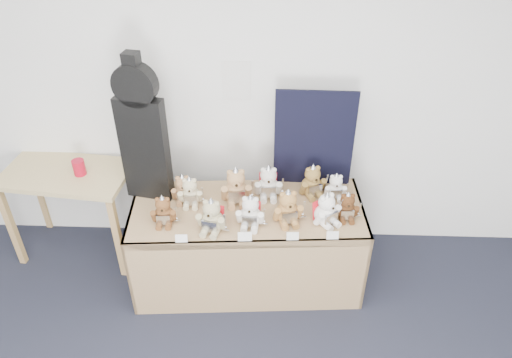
{
  "coord_description": "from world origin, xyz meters",
  "views": [
    {
      "loc": [
        0.42,
        -0.86,
        3.0
      ],
      "look_at": [
        0.32,
        1.85,
        1.05
      ],
      "focal_mm": 35.0,
      "sensor_mm": 36.0,
      "label": 1
    }
  ],
  "objects_px": {
    "teddy_front_centre": "(250,212)",
    "teddy_front_far_right": "(327,210)",
    "display_table": "(247,231)",
    "side_table": "(69,185)",
    "red_cup": "(79,167)",
    "teddy_front_right": "(288,208)",
    "teddy_back_centre_left": "(236,187)",
    "teddy_back_far_left": "(183,189)",
    "teddy_back_left": "(190,192)",
    "teddy_back_right": "(312,182)",
    "teddy_front_end": "(347,207)",
    "teddy_front_far_left": "(164,211)",
    "teddy_front_left": "(212,217)",
    "teddy_back_centre_right": "(268,183)",
    "teddy_back_end": "(335,187)",
    "guitar_case": "(142,132)"
  },
  "relations": [
    {
      "from": "display_table",
      "to": "side_table",
      "type": "xyz_separation_m",
      "value": [
        -1.42,
        0.35,
        0.12
      ]
    },
    {
      "from": "teddy_front_centre",
      "to": "teddy_front_far_right",
      "type": "distance_m",
      "value": 0.53
    },
    {
      "from": "teddy_front_centre",
      "to": "teddy_front_end",
      "type": "bearing_deg",
      "value": 12.93
    },
    {
      "from": "red_cup",
      "to": "teddy_back_far_left",
      "type": "xyz_separation_m",
      "value": [
        0.81,
        -0.16,
        -0.06
      ]
    },
    {
      "from": "display_table",
      "to": "teddy_back_centre_right",
      "type": "xyz_separation_m",
      "value": [
        0.15,
        0.23,
        0.27
      ]
    },
    {
      "from": "display_table",
      "to": "teddy_front_centre",
      "type": "height_order",
      "value": "teddy_front_centre"
    },
    {
      "from": "display_table",
      "to": "guitar_case",
      "type": "xyz_separation_m",
      "value": [
        -0.73,
        0.21,
        0.7
      ]
    },
    {
      "from": "teddy_front_left",
      "to": "teddy_back_right",
      "type": "bearing_deg",
      "value": 43.18
    },
    {
      "from": "teddy_back_left",
      "to": "teddy_back_right",
      "type": "height_order",
      "value": "teddy_back_right"
    },
    {
      "from": "display_table",
      "to": "teddy_back_centre_left",
      "type": "bearing_deg",
      "value": 114.56
    },
    {
      "from": "teddy_back_right",
      "to": "teddy_back_left",
      "type": "bearing_deg",
      "value": 168.59
    },
    {
      "from": "display_table",
      "to": "teddy_front_right",
      "type": "xyz_separation_m",
      "value": [
        0.29,
        -0.05,
        0.27
      ]
    },
    {
      "from": "side_table",
      "to": "teddy_front_end",
      "type": "distance_m",
      "value": 2.15
    },
    {
      "from": "teddy_front_end",
      "to": "teddy_back_end",
      "type": "bearing_deg",
      "value": 101.51
    },
    {
      "from": "teddy_front_left",
      "to": "teddy_back_left",
      "type": "distance_m",
      "value": 0.34
    },
    {
      "from": "teddy_back_centre_right",
      "to": "teddy_back_end",
      "type": "bearing_deg",
      "value": -2.39
    },
    {
      "from": "guitar_case",
      "to": "display_table",
      "type": "bearing_deg",
      "value": -5.2
    },
    {
      "from": "red_cup",
      "to": "teddy_front_end",
      "type": "xyz_separation_m",
      "value": [
        1.99,
        -0.32,
        -0.06
      ]
    },
    {
      "from": "teddy_front_far_left",
      "to": "teddy_front_centre",
      "type": "relative_size",
      "value": 0.91
    },
    {
      "from": "teddy_front_end",
      "to": "teddy_back_centre_left",
      "type": "xyz_separation_m",
      "value": [
        -0.79,
        0.16,
        0.03
      ]
    },
    {
      "from": "teddy_front_right",
      "to": "teddy_back_end",
      "type": "relative_size",
      "value": 1.28
    },
    {
      "from": "side_table",
      "to": "teddy_front_centre",
      "type": "distance_m",
      "value": 1.52
    },
    {
      "from": "teddy_front_far_left",
      "to": "teddy_front_right",
      "type": "bearing_deg",
      "value": -0.73
    },
    {
      "from": "display_table",
      "to": "teddy_back_far_left",
      "type": "bearing_deg",
      "value": 157.47
    },
    {
      "from": "teddy_back_end",
      "to": "teddy_back_far_left",
      "type": "relative_size",
      "value": 0.93
    },
    {
      "from": "teddy_back_left",
      "to": "teddy_back_centre_right",
      "type": "height_order",
      "value": "teddy_back_centre_right"
    },
    {
      "from": "teddy_back_right",
      "to": "teddy_back_end",
      "type": "xyz_separation_m",
      "value": [
        0.17,
        -0.03,
        -0.02
      ]
    },
    {
      "from": "teddy_front_far_right",
      "to": "teddy_back_centre_left",
      "type": "relative_size",
      "value": 0.87
    },
    {
      "from": "display_table",
      "to": "teddy_front_right",
      "type": "bearing_deg",
      "value": -14.15
    },
    {
      "from": "teddy_front_far_left",
      "to": "teddy_back_centre_right",
      "type": "bearing_deg",
      "value": 21.04
    },
    {
      "from": "teddy_front_right",
      "to": "teddy_back_right",
      "type": "distance_m",
      "value": 0.37
    },
    {
      "from": "teddy_front_centre",
      "to": "teddy_back_left",
      "type": "bearing_deg",
      "value": 158.13
    },
    {
      "from": "display_table",
      "to": "teddy_back_left",
      "type": "distance_m",
      "value": 0.5
    },
    {
      "from": "teddy_front_far_right",
      "to": "teddy_back_centre_right",
      "type": "relative_size",
      "value": 0.96
    },
    {
      "from": "red_cup",
      "to": "teddy_back_left",
      "type": "bearing_deg",
      "value": -13.25
    },
    {
      "from": "teddy_front_far_right",
      "to": "teddy_front_centre",
      "type": "bearing_deg",
      "value": 148.56
    },
    {
      "from": "teddy_front_far_right",
      "to": "teddy_back_right",
      "type": "bearing_deg",
      "value": 67.42
    },
    {
      "from": "teddy_front_centre",
      "to": "teddy_back_far_left",
      "type": "bearing_deg",
      "value": 156.98
    },
    {
      "from": "teddy_front_far_left",
      "to": "teddy_front_centre",
      "type": "height_order",
      "value": "teddy_front_centre"
    },
    {
      "from": "red_cup",
      "to": "teddy_back_right",
      "type": "distance_m",
      "value": 1.77
    },
    {
      "from": "teddy_front_centre",
      "to": "teddy_back_centre_left",
      "type": "xyz_separation_m",
      "value": [
        -0.12,
        0.26,
        0.02
      ]
    },
    {
      "from": "side_table",
      "to": "teddy_front_centre",
      "type": "height_order",
      "value": "teddy_front_centre"
    },
    {
      "from": "teddy_front_far_right",
      "to": "teddy_back_left",
      "type": "distance_m",
      "value": 0.99
    },
    {
      "from": "display_table",
      "to": "teddy_front_far_right",
      "type": "relative_size",
      "value": 6.36
    },
    {
      "from": "red_cup",
      "to": "teddy_front_far_left",
      "type": "distance_m",
      "value": 0.84
    },
    {
      "from": "teddy_front_left",
      "to": "teddy_front_end",
      "type": "bearing_deg",
      "value": 21.54
    },
    {
      "from": "red_cup",
      "to": "teddy_front_left",
      "type": "distance_m",
      "value": 1.17
    },
    {
      "from": "teddy_front_far_left",
      "to": "teddy_back_centre_left",
      "type": "distance_m",
      "value": 0.55
    },
    {
      "from": "teddy_front_far_right",
      "to": "teddy_front_end",
      "type": "relative_size",
      "value": 1.17
    },
    {
      "from": "red_cup",
      "to": "teddy_front_right",
      "type": "height_order",
      "value": "teddy_front_right"
    }
  ]
}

